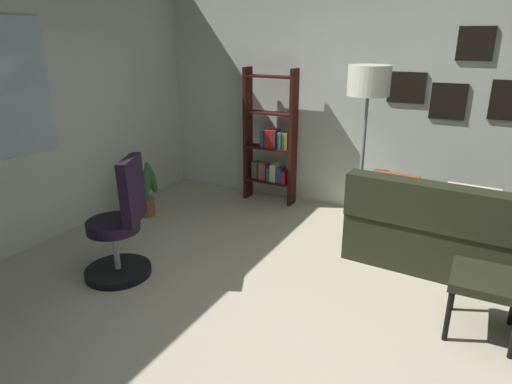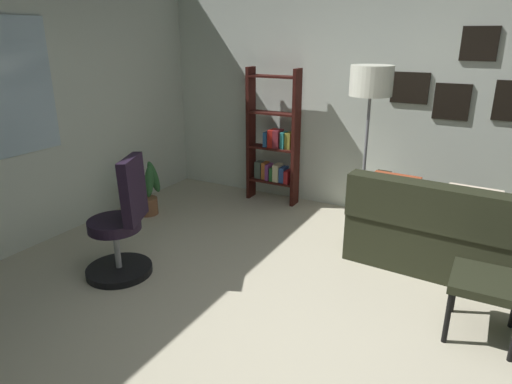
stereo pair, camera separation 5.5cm
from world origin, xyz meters
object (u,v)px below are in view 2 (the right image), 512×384
object	(u,v)px
bookshelf	(274,144)
floor_lamp	(370,91)
couch	(479,234)
potted_plant	(145,192)
footstool	(487,286)
office_chair	(122,231)

from	to	relation	value
bookshelf	floor_lamp	size ratio (longest dim) A/B	0.95
couch	potted_plant	xyz separation A→B (m)	(-0.44, 3.45, -0.05)
footstool	office_chair	size ratio (longest dim) A/B	0.44
couch	floor_lamp	distance (m)	1.61
footstool	office_chair	distance (m)	2.79
footstool	floor_lamp	world-z (taller)	floor_lamp
office_chair	floor_lamp	size ratio (longest dim) A/B	0.62
bookshelf	floor_lamp	xyz separation A→B (m)	(-0.46, -1.23, 0.74)
office_chair	floor_lamp	bearing A→B (deg)	-40.60
office_chair	floor_lamp	world-z (taller)	floor_lamp
floor_lamp	office_chair	bearing A→B (deg)	139.40
couch	bookshelf	xyz separation A→B (m)	(0.63, 2.34, 0.42)
bookshelf	footstool	bearing A→B (deg)	-125.00
footstool	potted_plant	size ratio (longest dim) A/B	0.78
footstool	potted_plant	distance (m)	3.61
bookshelf	couch	bearing A→B (deg)	-105.20
footstool	bookshelf	world-z (taller)	bookshelf
footstool	potted_plant	xyz separation A→B (m)	(0.63, 3.55, -0.13)
potted_plant	bookshelf	bearing A→B (deg)	-45.85
couch	bookshelf	world-z (taller)	bookshelf
couch	potted_plant	distance (m)	3.48
couch	potted_plant	size ratio (longest dim) A/B	3.36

